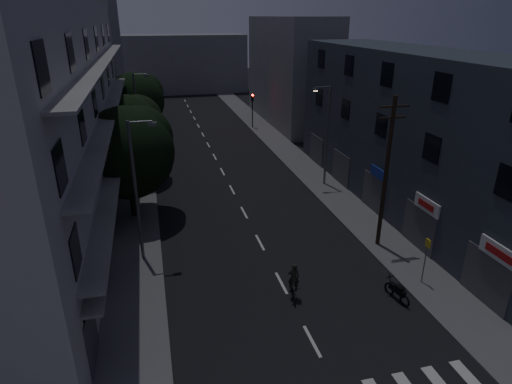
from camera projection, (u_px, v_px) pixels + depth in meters
name	position (u px, v px, depth m)	size (l,w,h in m)	color
ground	(222.00, 170.00, 39.15)	(160.00, 160.00, 0.00)	black
sidewalk_left	(137.00, 176.00, 37.43)	(3.00, 90.00, 0.15)	#565659
sidewalk_right	(299.00, 163.00, 40.81)	(3.00, 90.00, 0.15)	#565659
lane_markings	(211.00, 150.00, 44.75)	(0.15, 60.50, 0.01)	beige
building_left	(53.00, 118.00, 27.51)	(7.00, 36.00, 14.00)	#B6B5B0
building_right	(415.00, 133.00, 29.88)	(6.19, 28.00, 11.00)	#2C323B
building_far_left	(95.00, 59.00, 54.01)	(6.00, 20.00, 16.00)	slate
building_far_right	(290.00, 71.00, 54.61)	(6.00, 20.00, 13.00)	slate
building_far_end	(178.00, 64.00, 77.58)	(24.00, 8.00, 10.00)	slate
tree_near	(128.00, 149.00, 28.18)	(6.17, 6.17, 7.61)	black
tree_mid	(128.00, 128.00, 34.95)	(5.78, 5.78, 7.12)	black
tree_far	(136.00, 99.00, 45.78)	(6.03, 6.03, 7.46)	black
traffic_signal_far_right	(252.00, 103.00, 52.44)	(0.28, 0.37, 4.10)	black
traffic_signal_far_left	(146.00, 110.00, 48.79)	(0.28, 0.37, 4.10)	black
street_lamp_left_near	(137.00, 185.00, 23.02)	(1.51, 0.25, 8.00)	slate
street_lamp_right	(326.00, 131.00, 33.87)	(1.51, 0.25, 8.00)	slate
street_lamp_left_far	(138.00, 111.00, 40.83)	(1.51, 0.25, 8.00)	#53565A
utility_pole	(386.00, 171.00, 24.36)	(1.80, 0.24, 9.00)	black
bus_stop_sign	(426.00, 253.00, 21.74)	(0.06, 0.35, 2.52)	#595B60
motorcycle	(397.00, 292.00, 21.09)	(0.58, 1.74, 1.12)	black
cyclist	(293.00, 286.00, 21.15)	(0.82, 1.62, 1.96)	black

